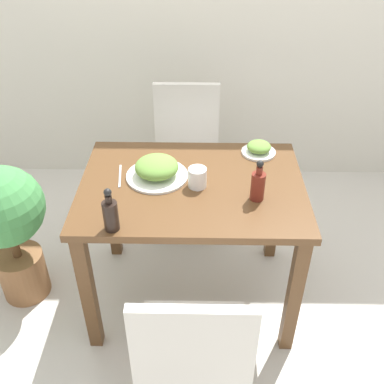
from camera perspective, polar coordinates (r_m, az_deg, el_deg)
name	(u,v)px	position (r m, az deg, el deg)	size (l,w,h in m)	color
ground_plane	(192,292)	(2.56, 0.00, -12.64)	(16.00, 16.00, 0.00)	beige
dining_table	(192,204)	(2.13, 0.00, -1.47)	(1.03, 0.75, 0.74)	brown
chair_near	(193,354)	(1.72, 0.15, -19.91)	(0.42, 0.42, 0.89)	silver
chair_far	(186,150)	(2.79, -0.72, 5.32)	(0.42, 0.42, 0.89)	silver
food_plate	(157,169)	(2.08, -4.50, 2.95)	(0.29, 0.29, 0.10)	white
side_plate	(259,148)	(2.29, 8.48, 5.49)	(0.17, 0.17, 0.06)	white
drink_cup	(197,178)	(2.02, 0.68, 1.85)	(0.08, 0.08, 0.09)	white
sauce_bottle	(258,185)	(1.94, 8.37, 0.94)	(0.06, 0.06, 0.20)	maroon
condiment_bottle	(110,214)	(1.79, -10.31, -2.76)	(0.06, 0.06, 0.20)	black
fork_utensil	(120,176)	(2.13, -9.13, 2.02)	(0.03, 0.19, 0.00)	silver
spoon_utensil	(194,177)	(2.10, 0.31, 1.95)	(0.03, 0.18, 0.00)	silver
potted_plant_left	(7,222)	(2.40, -22.43, -3.49)	(0.40, 0.40, 0.79)	brown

